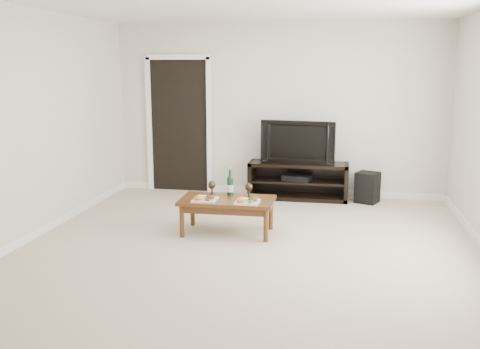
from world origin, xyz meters
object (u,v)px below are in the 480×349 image
at_px(coffee_table, 227,216).
at_px(media_console, 298,181).
at_px(television, 299,141).
at_px(subwoofer, 367,187).

bearing_deg(coffee_table, media_console, 69.55).
bearing_deg(television, media_console, 0.00).
bearing_deg(television, subwoofer, 5.23).
relative_size(media_console, coffee_table, 1.33).
distance_m(television, subwoofer, 1.20).
xyz_separation_m(media_console, subwoofer, (1.01, -0.04, -0.05)).
height_order(media_console, coffee_table, media_console).
distance_m(subwoofer, coffee_table, 2.48).
bearing_deg(coffee_table, subwoofer, 46.81).
xyz_separation_m(television, coffee_table, (-0.69, -1.85, -0.66)).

